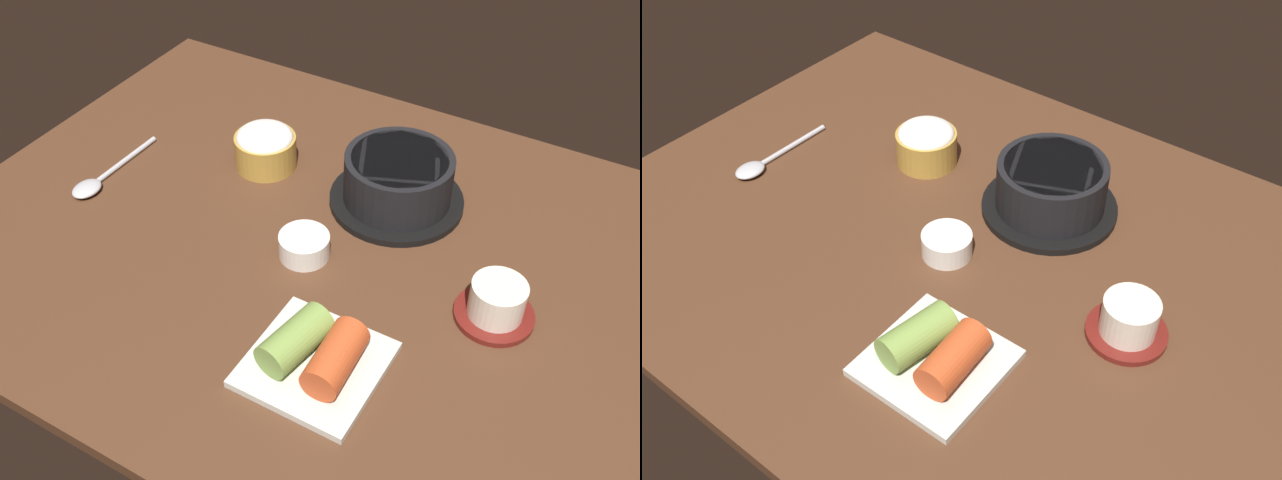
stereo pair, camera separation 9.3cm
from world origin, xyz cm
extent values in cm
cube|color=#4C2D1C|center=(0.00, 0.00, 1.00)|extent=(100.00, 76.00, 2.00)
cylinder|color=black|center=(5.81, 13.00, 2.51)|extent=(18.90, 18.90, 1.02)
cylinder|color=black|center=(5.81, 13.00, 6.41)|extent=(15.08, 15.08, 6.79)
cylinder|color=#D15619|center=(5.81, 13.00, 9.51)|extent=(13.27, 13.27, 0.60)
cylinder|color=#B78C38|center=(-14.98, 11.44, 4.49)|extent=(9.13, 9.13, 4.97)
ellipsoid|color=white|center=(-14.98, 11.44, 6.97)|extent=(8.40, 8.40, 3.20)
cylinder|color=maroon|center=(25.18, -0.69, 2.40)|extent=(9.64, 9.64, 0.80)
cylinder|color=silver|center=(25.18, -0.69, 5.07)|extent=(6.62, 6.62, 4.54)
cylinder|color=#C6D18C|center=(25.18, -0.69, 7.04)|extent=(5.63, 5.63, 0.40)
cylinder|color=white|center=(0.38, -2.62, 3.60)|extent=(6.67, 6.67, 3.21)
cylinder|color=brown|center=(0.38, -2.62, 4.91)|extent=(5.47, 5.47, 0.50)
cube|color=silver|center=(10.42, -17.80, 2.50)|extent=(14.57, 14.57, 1.00)
cylinder|color=#7A9E47|center=(7.87, -17.80, 5.20)|extent=(5.93, 9.40, 4.39)
cylinder|color=#C64C23|center=(12.97, -17.80, 5.20)|extent=(4.82, 8.95, 4.39)
cylinder|color=#B7B7BC|center=(-33.77, 0.51, 2.40)|extent=(1.04, 14.96, 0.80)
ellipsoid|color=#B7B7BC|center=(-33.65, -6.96, 2.72)|extent=(3.60, 4.68, 1.26)
camera|label=1|loc=(36.18, -61.75, 67.88)|focal=41.09mm
camera|label=2|loc=(43.93, -56.59, 67.88)|focal=41.09mm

